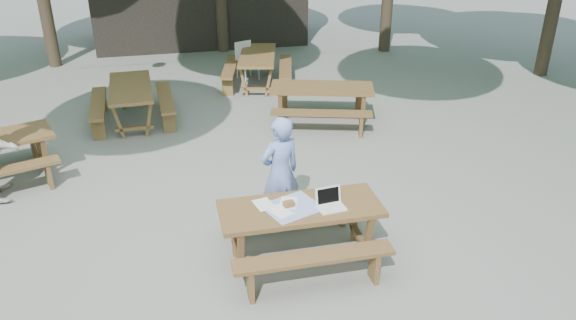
{
  "coord_description": "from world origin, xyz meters",
  "views": [
    {
      "loc": [
        -0.72,
        -6.86,
        4.31
      ],
      "look_at": [
        0.75,
        -0.42,
        1.05
      ],
      "focal_mm": 35.0,
      "sensor_mm": 36.0,
      "label": 1
    }
  ],
  "objects": [
    {
      "name": "main_picnic_table",
      "position": [
        0.75,
        -1.12,
        0.39
      ],
      "size": [
        2.0,
        1.58,
        0.75
      ],
      "color": "#4F311C",
      "rests_on": "ground"
    },
    {
      "name": "picnic_table_ne",
      "position": [
        2.26,
        3.19,
        0.39
      ],
      "size": [
        2.26,
        2.05,
        0.75
      ],
      "rotation": [
        0.0,
        0.0,
        -0.28
      ],
      "color": "#4F311C",
      "rests_on": "ground"
    },
    {
      "name": "woman",
      "position": [
        0.67,
        -0.3,
        0.81
      ],
      "size": [
        0.68,
        0.56,
        1.62
      ],
      "primitive_type": "imported",
      "rotation": [
        0.0,
        0.0,
        3.47
      ],
      "color": "#7890DB",
      "rests_on": "ground"
    },
    {
      "name": "tabletop_clutter",
      "position": [
        0.62,
        -1.11,
        0.76
      ],
      "size": [
        0.86,
        0.75,
        0.08
      ],
      "color": "#3861BF",
      "rests_on": "main_picnic_table"
    },
    {
      "name": "picnic_table_far_e",
      "position": [
        1.43,
        5.76,
        0.39
      ],
      "size": [
        1.96,
        2.21,
        0.75
      ],
      "rotation": [
        0.0,
        0.0,
        1.35
      ],
      "color": "#4F311C",
      "rests_on": "ground"
    },
    {
      "name": "ground",
      "position": [
        0.0,
        0.0,
        0.0
      ],
      "size": [
        80.0,
        80.0,
        0.0
      ],
      "primitive_type": "plane",
      "color": "slate",
      "rests_on": "ground"
    },
    {
      "name": "laptop",
      "position": [
        1.1,
        -1.2,
        0.81
      ],
      "size": [
        0.36,
        0.3,
        0.24
      ],
      "rotation": [
        0.0,
        0.0,
        0.13
      ],
      "color": "white",
      "rests_on": "main_picnic_table"
    },
    {
      "name": "plastic_chair",
      "position": [
        1.26,
        6.26,
        0.26
      ],
      "size": [
        0.58,
        0.58,
        0.9
      ],
      "rotation": [
        0.0,
        0.0,
        0.4
      ],
      "color": "silver",
      "rests_on": "ground"
    },
    {
      "name": "picnic_table_far_w",
      "position": [
        -1.4,
        4.06,
        0.39
      ],
      "size": [
        1.66,
        2.03,
        0.75
      ],
      "rotation": [
        0.0,
        0.0,
        1.61
      ],
      "color": "#4F311C",
      "rests_on": "ground"
    }
  ]
}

